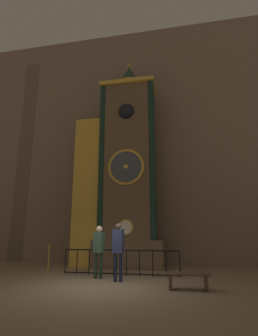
# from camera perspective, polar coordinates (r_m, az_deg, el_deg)

# --- Properties ---
(ground_plane) EXTENTS (28.00, 28.00, 0.00)m
(ground_plane) POSITION_cam_1_polar(r_m,az_deg,el_deg) (8.42, -6.54, -24.29)
(ground_plane) COLOR #847056
(cathedral_back_wall) EXTENTS (24.00, 0.32, 13.54)m
(cathedral_back_wall) POSITION_cam_1_polar(r_m,az_deg,el_deg) (14.85, 0.62, 6.74)
(cathedral_back_wall) COLOR #7A6656
(cathedral_back_wall) RESTS_ON ground_plane
(clock_tower) EXTENTS (4.26, 1.84, 10.51)m
(clock_tower) POSITION_cam_1_polar(r_m,az_deg,el_deg) (12.94, -1.98, -0.86)
(clock_tower) COLOR brown
(clock_tower) RESTS_ON ground_plane
(railing_fence) EXTENTS (4.40, 0.05, 0.91)m
(railing_fence) POSITION_cam_1_polar(r_m,az_deg,el_deg) (10.34, -1.94, -19.57)
(railing_fence) COLOR black
(railing_fence) RESTS_ON ground_plane
(visitor_near) EXTENTS (0.39, 0.30, 1.76)m
(visitor_near) POSITION_cam_1_polar(r_m,az_deg,el_deg) (9.68, -6.60, -16.51)
(visitor_near) COLOR #213427
(visitor_near) RESTS_ON ground_plane
(visitor_far) EXTENTS (0.37, 0.26, 1.83)m
(visitor_far) POSITION_cam_1_polar(r_m,az_deg,el_deg) (9.01, -2.36, -16.64)
(visitor_far) COLOR #1B213A
(visitor_far) RESTS_ON ground_plane
(stanchion_post) EXTENTS (0.28, 0.28, 1.04)m
(stanchion_post) POSITION_cam_1_polar(r_m,az_deg,el_deg) (11.51, -17.15, -19.26)
(stanchion_post) COLOR #B28E33
(stanchion_post) RESTS_ON ground_plane
(visitor_bench) EXTENTS (1.21, 0.40, 0.44)m
(visitor_bench) POSITION_cam_1_polar(r_m,az_deg,el_deg) (8.03, 12.71, -22.34)
(visitor_bench) COLOR brown
(visitor_bench) RESTS_ON ground_plane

